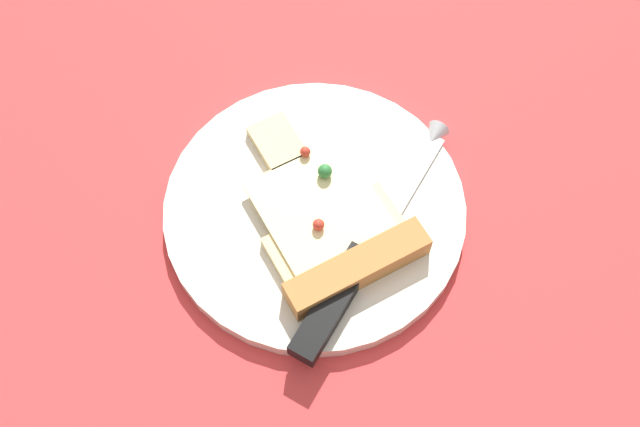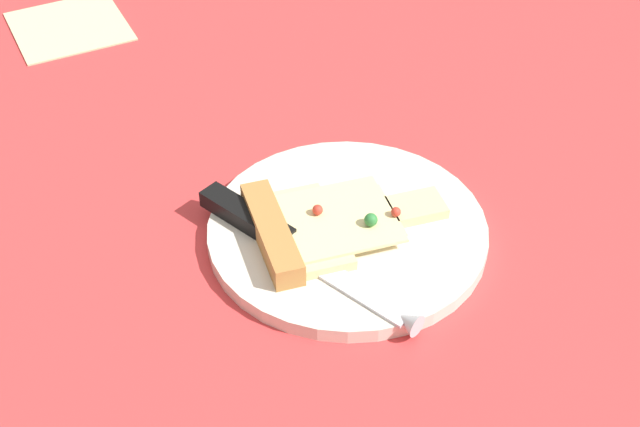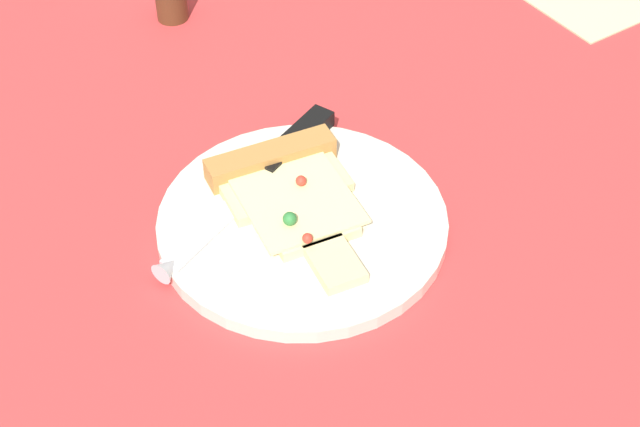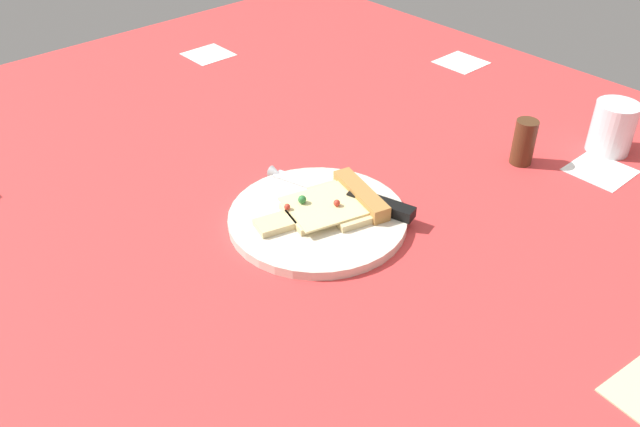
# 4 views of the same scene
# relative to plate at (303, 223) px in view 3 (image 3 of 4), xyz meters

# --- Properties ---
(ground_plane) EXTENTS (1.58, 1.58, 0.03)m
(ground_plane) POSITION_rel_plate_xyz_m (-0.07, -0.04, -0.02)
(ground_plane) COLOR #D13838
(ground_plane) RESTS_ON ground
(plate) EXTENTS (0.25, 0.25, 0.01)m
(plate) POSITION_rel_plate_xyz_m (0.00, 0.00, 0.00)
(plate) COLOR silver
(plate) RESTS_ON ground_plane
(pizza_slice) EXTENTS (0.13, 0.19, 0.02)m
(pizza_slice) POSITION_rel_plate_xyz_m (0.01, 0.03, 0.01)
(pizza_slice) COLOR beige
(pizza_slice) RESTS_ON plate
(knife) EXTENTS (0.24, 0.09, 0.02)m
(knife) POSITION_rel_plate_xyz_m (0.01, 0.06, 0.01)
(knife) COLOR silver
(knife) RESTS_ON plate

